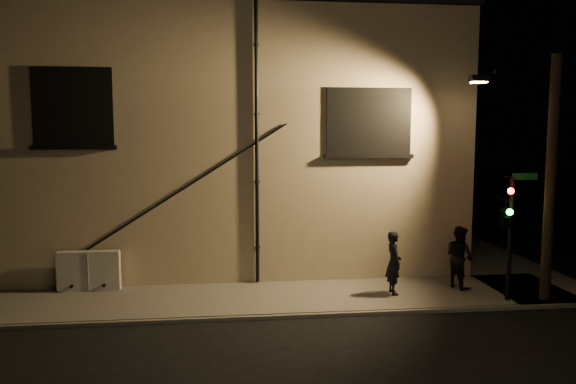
{
  "coord_description": "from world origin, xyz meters",
  "views": [
    {
      "loc": [
        -2.83,
        -13.68,
        4.76
      ],
      "look_at": [
        -1.0,
        1.8,
        3.01
      ],
      "focal_mm": 35.0,
      "sensor_mm": 36.0,
      "label": 1
    }
  ],
  "objects": [
    {
      "name": "ground",
      "position": [
        0.0,
        0.0,
        0.0
      ],
      "size": [
        90.0,
        90.0,
        0.0
      ],
      "primitive_type": "plane",
      "color": "black"
    },
    {
      "name": "sidewalk",
      "position": [
        1.22,
        4.39,
        0.06
      ],
      "size": [
        21.0,
        16.0,
        0.12
      ],
      "color": "#58554F",
      "rests_on": "ground"
    },
    {
      "name": "building",
      "position": [
        -3.0,
        8.99,
        4.4
      ],
      "size": [
        16.2,
        12.23,
        8.8
      ],
      "color": "tan",
      "rests_on": "ground"
    },
    {
      "name": "utility_cabinet",
      "position": [
        -6.68,
        2.7,
        0.69
      ],
      "size": [
        1.74,
        0.29,
        1.15
      ],
      "primitive_type": "cube",
      "color": "#B4B1AB",
      "rests_on": "sidewalk"
    },
    {
      "name": "pedestrian_a",
      "position": [
        1.94,
        1.34,
        1.02
      ],
      "size": [
        0.44,
        0.66,
        1.79
      ],
      "primitive_type": "imported",
      "rotation": [
        0.0,
        0.0,
        1.59
      ],
      "color": "black",
      "rests_on": "sidewalk"
    },
    {
      "name": "pedestrian_b",
      "position": [
        4.06,
        1.75,
        1.03
      ],
      "size": [
        0.96,
        1.08,
        1.83
      ],
      "primitive_type": "imported",
      "rotation": [
        0.0,
        0.0,
        1.94
      ],
      "color": "black",
      "rests_on": "sidewalk"
    },
    {
      "name": "traffic_signal",
      "position": [
        4.65,
        0.26,
        2.46
      ],
      "size": [
        1.3,
        2.05,
        3.48
      ],
      "color": "black",
      "rests_on": "sidewalk"
    },
    {
      "name": "streetlamp_pole",
      "position": [
        5.82,
        0.45,
        3.61
      ],
      "size": [
        2.02,
        1.38,
        6.73
      ],
      "color": "black",
      "rests_on": "ground"
    }
  ]
}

